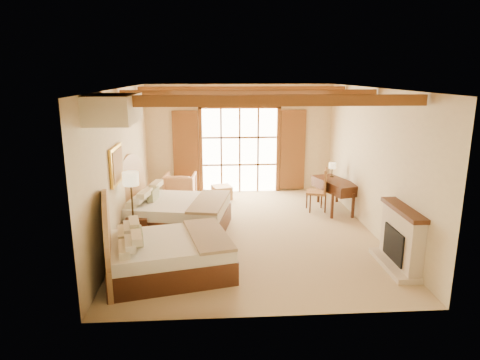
{
  "coord_description": "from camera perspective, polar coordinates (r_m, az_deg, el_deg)",
  "views": [
    {
      "loc": [
        -0.82,
        -9.12,
        3.52
      ],
      "look_at": [
        -0.2,
        0.2,
        1.17
      ],
      "focal_mm": 32.0,
      "sensor_mm": 36.0,
      "label": 1
    }
  ],
  "objects": [
    {
      "name": "wall_back",
      "position": [
        12.79,
        -0.06,
        5.51
      ],
      "size": [
        5.5,
        0.0,
        5.5
      ],
      "primitive_type": "plane",
      "rotation": [
        1.57,
        0.0,
        0.0
      ],
      "color": "beige",
      "rests_on": "ground"
    },
    {
      "name": "bed_near",
      "position": [
        7.84,
        -10.69,
        -9.34
      ],
      "size": [
        2.48,
        2.06,
        1.42
      ],
      "rotation": [
        0.0,
        0.0,
        0.22
      ],
      "color": "#432514",
      "rests_on": "floor"
    },
    {
      "name": "fireplace",
      "position": [
        8.45,
        20.56,
        -7.65
      ],
      "size": [
        0.46,
        1.4,
        1.16
      ],
      "color": "#C2B09B",
      "rests_on": "ground"
    },
    {
      "name": "armchair",
      "position": [
        12.16,
        -7.98,
        -0.9
      ],
      "size": [
        0.91,
        0.93,
        0.78
      ],
      "primitive_type": "imported",
      "rotation": [
        0.0,
        0.0,
        -3.23
      ],
      "color": "tan",
      "rests_on": "floor"
    },
    {
      "name": "floor",
      "position": [
        9.81,
        1.28,
        -6.89
      ],
      "size": [
        7.0,
        7.0,
        0.0
      ],
      "primitive_type": "plane",
      "color": "tan",
      "rests_on": "ground"
    },
    {
      "name": "floor_lamp",
      "position": [
        9.06,
        -14.35,
        -0.41
      ],
      "size": [
        0.33,
        0.33,
        1.54
      ],
      "color": "#322513",
      "rests_on": "floor"
    },
    {
      "name": "canopy_valance",
      "position": [
        7.32,
        -16.46,
        9.12
      ],
      "size": [
        0.7,
        1.4,
        0.45
      ],
      "primitive_type": "cube",
      "color": "beige",
      "rests_on": "ceiling"
    },
    {
      "name": "ceiling_beams",
      "position": [
        9.17,
        1.38,
        11.39
      ],
      "size": [
        5.39,
        4.6,
        0.18
      ],
      "primitive_type": null,
      "color": "brown",
      "rests_on": "ceiling"
    },
    {
      "name": "desk_chair",
      "position": [
        11.34,
        10.25,
        -2.32
      ],
      "size": [
        0.64,
        0.62,
        1.13
      ],
      "rotation": [
        0.0,
        0.0,
        -0.32
      ],
      "color": "#A37A3F",
      "rests_on": "floor"
    },
    {
      "name": "desk_lamp",
      "position": [
        11.73,
        12.22,
        1.81
      ],
      "size": [
        0.19,
        0.19,
        0.38
      ],
      "color": "#322513",
      "rests_on": "desk"
    },
    {
      "name": "nightstand",
      "position": [
        9.47,
        -13.53,
        -6.35
      ],
      "size": [
        0.49,
        0.49,
        0.54
      ],
      "primitive_type": "cube",
      "rotation": [
        0.0,
        0.0,
        0.09
      ],
      "color": "#432514",
      "rests_on": "floor"
    },
    {
      "name": "french_doors",
      "position": [
        12.79,
        -0.05,
        3.92
      ],
      "size": [
        3.95,
        0.08,
        2.6
      ],
      "color": "white",
      "rests_on": "ground"
    },
    {
      "name": "wall_right",
      "position": [
        9.98,
        17.27,
        2.41
      ],
      "size": [
        0.0,
        7.0,
        7.0
      ],
      "primitive_type": "plane",
      "rotation": [
        1.57,
        0.0,
        -1.57
      ],
      "color": "beige",
      "rests_on": "ground"
    },
    {
      "name": "bed_far",
      "position": [
        9.93,
        -9.45,
        -4.03
      ],
      "size": [
        2.6,
        2.14,
        1.51
      ],
      "rotation": [
        0.0,
        0.0,
        -0.2
      ],
      "color": "#432514",
      "rests_on": "floor"
    },
    {
      "name": "desk",
      "position": [
        11.48,
        12.56,
        -1.84
      ],
      "size": [
        1.03,
        1.59,
        0.79
      ],
      "rotation": [
        0.0,
        0.0,
        0.29
      ],
      "color": "#432514",
      "rests_on": "floor"
    },
    {
      "name": "painting",
      "position": [
        8.76,
        -16.13,
        1.93
      ],
      "size": [
        0.06,
        0.95,
        0.75
      ],
      "color": "gold",
      "rests_on": "wall_left"
    },
    {
      "name": "ceiling",
      "position": [
        9.16,
        1.39,
        12.14
      ],
      "size": [
        7.0,
        7.0,
        0.0
      ],
      "primitive_type": "plane",
      "rotation": [
        3.14,
        0.0,
        0.0
      ],
      "color": "#AE6F3D",
      "rests_on": "ground"
    },
    {
      "name": "ottoman",
      "position": [
        12.27,
        -2.44,
        -1.64
      ],
      "size": [
        0.62,
        0.62,
        0.37
      ],
      "primitive_type": "cube",
      "rotation": [
        0.0,
        0.0,
        0.25
      ],
      "color": "#A76F46",
      "rests_on": "floor"
    },
    {
      "name": "wall_left",
      "position": [
        9.52,
        -15.41,
        1.99
      ],
      "size": [
        0.0,
        7.0,
        7.0
      ],
      "primitive_type": "plane",
      "rotation": [
        1.57,
        0.0,
        1.57
      ],
      "color": "beige",
      "rests_on": "ground"
    }
  ]
}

